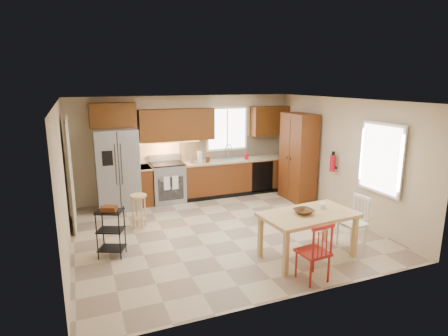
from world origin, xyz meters
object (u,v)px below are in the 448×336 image
bar_stool (139,211)px  utility_cart (111,233)px  chair_white (352,222)px  dining_table (308,236)px  range_stove (168,183)px  table_jar (323,207)px  soap_bottle (246,156)px  refrigerator (117,169)px  chair_red (313,251)px  fire_extinguisher (333,163)px  table_bowl (304,214)px  pantry (298,157)px

bar_stool → utility_cart: 1.26m
chair_white → utility_cart: (-3.93, 1.17, -0.04)m
utility_cart → dining_table: bearing=1.8°
dining_table → utility_cart: (-2.98, 1.22, 0.04)m
range_stove → utility_cart: size_ratio=1.12×
table_jar → bar_stool: (-2.69, 2.22, -0.45)m
soap_bottle → dining_table: soap_bottle is taller
chair_white → utility_cart: bearing=68.3°
refrigerator → chair_red: bearing=-62.6°
refrigerator → utility_cart: bearing=-99.2°
refrigerator → fire_extinguisher: bearing=-24.5°
table_bowl → utility_cart: 3.16m
dining_table → table_jar: table_jar is taller
fire_extinguisher → dining_table: (-1.74, -1.69, -0.73)m
soap_bottle → table_jar: soap_bottle is taller
range_stove → chair_red: (1.09, -4.37, -0.01)m
utility_cart → chair_white: bearing=7.5°
soap_bottle → bar_stool: 3.30m
soap_bottle → table_jar: 3.56m
pantry → soap_bottle: bearing=136.5°
pantry → chair_red: size_ratio=2.33×
dining_table → soap_bottle: bearing=75.7°
pantry → chair_white: bearing=-102.4°
table_jar → chair_white: bearing=-4.3°
range_stove → table_jar: 4.05m
table_bowl → range_stove: bearing=109.8°
range_stove → chair_white: size_ratio=1.02×
refrigerator → chair_white: (3.54, -3.61, -0.46)m
refrigerator → table_jar: bearing=-50.7°
dining_table → pantry: bearing=55.6°
pantry → dining_table: (-1.54, -2.74, -0.68)m
range_stove → fire_extinguisher: fire_extinguisher is taller
chair_white → table_jar: (-0.61, 0.05, 0.34)m
chair_white → table_bowl: 1.09m
table_bowl → bar_stool: 3.26m
soap_bottle → utility_cart: bearing=-146.0°
chair_red → refrigerator: bearing=112.4°
utility_cart → fire_extinguisher: bearing=29.7°
range_stove → fire_extinguisher: 3.83m
chair_white → table_bowl: size_ratio=2.90×
refrigerator → fire_extinguisher: refrigerator is taller
refrigerator → fire_extinguisher: (4.33, -1.98, 0.19)m
refrigerator → chair_white: bearing=-45.6°
refrigerator → fire_extinguisher: size_ratio=5.06×
bar_stool → range_stove: bearing=69.5°
chair_white → bar_stool: 4.01m
range_stove → utility_cart: bearing=-121.7°
refrigerator → soap_bottle: size_ratio=9.53×
fire_extinguisher → table_bowl: (-1.84, -1.69, -0.34)m
dining_table → table_jar: (0.34, 0.10, 0.41)m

